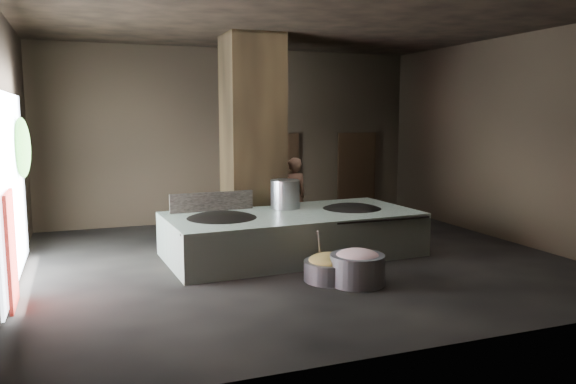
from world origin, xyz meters
name	(u,v)px	position (x,y,z in m)	size (l,w,h in m)	color
floor	(297,261)	(0.00, 0.00, -0.05)	(10.00, 9.00, 0.10)	black
ceiling	(297,18)	(0.00, 0.00, 4.55)	(10.00, 9.00, 0.10)	black
back_wall	(234,135)	(0.00, 4.55, 2.25)	(10.00, 0.10, 4.50)	black
front_wall	(443,162)	(0.00, -4.55, 2.25)	(10.00, 0.10, 4.50)	black
left_wall	(1,149)	(-5.05, 0.00, 2.25)	(0.10, 9.00, 4.50)	black
right_wall	(509,139)	(5.05, 0.00, 2.25)	(0.10, 9.00, 4.50)	black
pillar	(253,140)	(-0.30, 1.90, 2.25)	(1.20, 1.20, 4.50)	black
hearth_platform	(292,234)	(0.04, 0.34, 0.43)	(4.95, 2.37, 0.86)	silver
platform_cap	(292,215)	(0.04, 0.34, 0.82)	(4.84, 2.32, 0.03)	black
wok_left	(222,223)	(-1.41, 0.29, 0.75)	(1.56, 1.56, 0.43)	black
wok_left_rim	(222,220)	(-1.41, 0.29, 0.82)	(1.59, 1.59, 0.05)	black
wok_right	(352,214)	(1.39, 0.39, 0.75)	(1.45, 1.45, 0.41)	black
wok_right_rim	(352,210)	(1.39, 0.39, 0.82)	(1.48, 1.48, 0.05)	black
stock_pot	(285,195)	(0.09, 0.89, 1.13)	(0.60, 0.60, 0.65)	#AEB1B6
splash_guard	(212,203)	(-1.41, 1.09, 1.03)	(1.72, 0.06, 0.43)	black
cook	(293,196)	(0.75, 2.14, 0.91)	(0.66, 0.43, 1.81)	#9C674F
veg_basin	(331,271)	(0.02, -1.53, 0.17)	(0.92, 0.92, 0.34)	slate
veg_fill	(331,260)	(0.02, -1.53, 0.35)	(0.75, 0.75, 0.23)	#8D9D4C
ladle	(319,247)	(-0.13, -1.38, 0.55)	(0.03, 0.03, 0.72)	#AEB1B6
meat_basin	(357,269)	(0.34, -1.88, 0.25)	(0.91, 0.91, 0.50)	slate
meat_fill	(357,258)	(0.34, -1.88, 0.45)	(0.75, 0.75, 0.29)	#D17D89
doorway_near	(278,177)	(1.20, 4.45, 1.10)	(1.18, 0.08, 2.38)	black
doorway_near_glow	(284,178)	(1.43, 4.62, 1.05)	(0.74, 0.04, 1.75)	#8C6647
doorway_far	(356,174)	(3.60, 4.45, 1.10)	(1.18, 0.08, 2.38)	black
doorway_far_glow	(353,175)	(3.57, 4.62, 1.05)	(0.76, 0.04, 1.79)	#8C6647
left_opening	(12,188)	(-4.95, 0.20, 1.60)	(0.04, 4.20, 3.10)	white
pavilion_sliver	(11,250)	(-4.88, -1.10, 0.85)	(0.05, 0.90, 1.70)	maroon
tree_silhouette	(22,148)	(-4.85, 1.30, 2.20)	(0.28, 1.10, 1.10)	#194714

